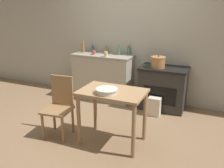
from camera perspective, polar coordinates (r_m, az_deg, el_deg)
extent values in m
plane|color=#896B4C|center=(4.12, -2.99, -10.30)|extent=(14.00, 14.00, 0.00)
cube|color=#B2AD9E|center=(5.13, 4.84, 10.41)|extent=(8.00, 0.07, 2.55)
cube|color=#B2A893|center=(5.25, -2.03, 1.53)|extent=(1.22, 0.50, 0.92)
cube|color=gray|center=(5.14, -2.09, 6.62)|extent=(1.25, 0.53, 0.03)
cube|color=#2D2B28|center=(4.86, 11.55, -1.11)|extent=(0.84, 0.54, 0.78)
cube|color=black|center=(4.75, 11.86, 3.54)|extent=(0.88, 0.58, 0.04)
cube|color=black|center=(4.63, 10.77, -2.67)|extent=(0.59, 0.01, 0.33)
cube|color=#A87F56|center=(3.46, 0.11, -1.83)|extent=(0.91, 0.60, 0.03)
cylinder|color=#97724E|center=(3.58, -7.60, -8.19)|extent=(0.06, 0.06, 0.76)
cylinder|color=#97724E|center=(3.27, 4.97, -10.79)|extent=(0.06, 0.06, 0.76)
cylinder|color=#97724E|center=(3.98, -3.84, -5.28)|extent=(0.06, 0.06, 0.76)
cylinder|color=#97724E|center=(3.71, 7.53, -7.27)|extent=(0.06, 0.06, 0.76)
cube|color=#997047|center=(3.84, -12.41, -5.86)|extent=(0.44, 0.44, 0.03)
cube|color=#997047|center=(3.90, -11.32, -1.45)|extent=(0.36, 0.07, 0.47)
cylinder|color=#997047|center=(3.89, -15.53, -9.39)|extent=(0.04, 0.04, 0.41)
cylinder|color=#997047|center=(3.74, -11.20, -10.28)|extent=(0.04, 0.04, 0.41)
cylinder|color=#997047|center=(4.14, -13.07, -7.45)|extent=(0.04, 0.04, 0.41)
cylinder|color=#997047|center=(3.99, -8.94, -8.18)|extent=(0.04, 0.04, 0.41)
cube|color=beige|center=(4.59, 9.65, -5.08)|extent=(0.22, 0.16, 0.34)
cylinder|color=#B77A47|center=(4.67, 10.50, 4.80)|extent=(0.25, 0.25, 0.18)
cylinder|color=#B77A47|center=(4.65, 10.57, 6.03)|extent=(0.26, 0.26, 0.02)
sphere|color=black|center=(4.64, 10.58, 6.30)|extent=(0.02, 0.02, 0.02)
cylinder|color=silver|center=(3.34, -1.20, -1.61)|extent=(0.28, 0.28, 0.07)
cylinder|color=beige|center=(3.33, -1.21, -1.16)|extent=(0.30, 0.30, 0.01)
cylinder|color=olive|center=(5.25, -1.40, 7.69)|extent=(0.07, 0.07, 0.12)
cylinder|color=olive|center=(5.24, -1.40, 8.55)|extent=(0.03, 0.03, 0.04)
cylinder|color=#3D5675|center=(5.40, -4.44, 7.93)|extent=(0.07, 0.07, 0.12)
cylinder|color=#3D5675|center=(5.38, -4.47, 8.79)|extent=(0.03, 0.03, 0.05)
cylinder|color=#517F5B|center=(5.11, 3.83, 7.54)|extent=(0.07, 0.07, 0.15)
cylinder|color=#517F5B|center=(5.09, 3.86, 8.67)|extent=(0.03, 0.03, 0.06)
cylinder|color=#517F5B|center=(5.08, 1.66, 7.59)|extent=(0.07, 0.07, 0.16)
cylinder|color=#517F5B|center=(5.06, 1.67, 8.83)|extent=(0.03, 0.03, 0.06)
cylinder|color=olive|center=(5.35, -6.63, 8.23)|extent=(0.06, 0.06, 0.20)
cylinder|color=olive|center=(5.33, -6.68, 9.69)|extent=(0.02, 0.02, 0.08)
cylinder|color=#B74C42|center=(5.13, -4.20, 7.18)|extent=(0.07, 0.07, 0.08)
cylinder|color=beige|center=(4.89, -1.41, 6.82)|extent=(0.07, 0.07, 0.10)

